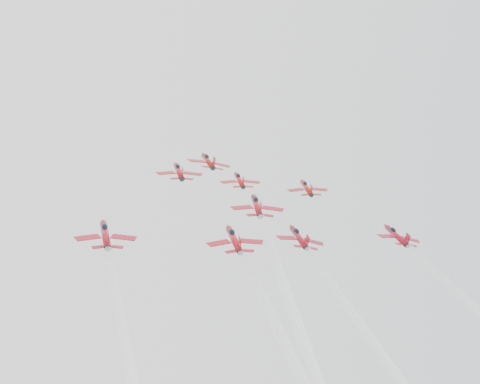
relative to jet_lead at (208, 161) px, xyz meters
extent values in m
cylinder|color=maroon|center=(0.00, -0.35, -0.30)|extent=(1.23, 10.22, 6.74)
cone|color=maroon|center=(0.00, 5.50, 3.17)|extent=(1.23, 2.74, 2.31)
cone|color=black|center=(0.00, -5.73, -3.49)|extent=(1.23, 1.78, 1.74)
ellipsoid|color=black|center=(0.00, 1.57, 1.49)|extent=(1.12, 2.62, 2.11)
cube|color=maroon|center=(-3.01, -1.09, -0.80)|extent=(4.58, 3.01, 1.12)
cube|color=maroon|center=(3.01, -1.09, -0.80)|extent=(4.58, 3.01, 1.12)
cube|color=maroon|center=(0.00, -5.26, -1.65)|extent=(0.13, 2.86, 2.94)
cube|color=maroon|center=(-1.56, -4.77, -2.92)|extent=(2.20, 1.49, 0.65)
cube|color=maroon|center=(1.56, -4.77, -2.92)|extent=(2.20, 1.49, 0.65)
cylinder|color=#A40F15|center=(-8.22, -9.14, -5.50)|extent=(1.20, 10.01, 6.60)
cone|color=#A40F15|center=(-8.22, -3.40, -2.11)|extent=(1.20, 2.68, 2.26)
cone|color=black|center=(-8.22, -14.40, -8.62)|extent=(1.20, 1.74, 1.70)
ellipsoid|color=black|center=(-8.22, -7.25, -3.75)|extent=(1.09, 2.57, 2.07)
cube|color=#A40F15|center=(-11.17, -9.86, -6.00)|extent=(4.49, 2.95, 1.10)
cube|color=#A40F15|center=(-5.27, -9.86, -6.00)|extent=(4.49, 2.95, 1.10)
cube|color=#A40F15|center=(-8.22, -13.94, -6.83)|extent=(0.13, 2.81, 2.88)
cube|color=#A40F15|center=(-9.75, -13.46, -8.07)|extent=(2.15, 1.46, 0.63)
cube|color=#A40F15|center=(-6.69, -13.46, -8.07)|extent=(2.15, 1.46, 0.63)
cylinder|color=#B31114|center=(4.76, -12.59, -7.55)|extent=(1.05, 8.71, 5.74)
cone|color=#B31114|center=(4.76, -7.61, -4.60)|extent=(1.05, 2.33, 1.96)
cone|color=black|center=(4.76, -17.17, -10.27)|extent=(1.05, 1.51, 1.48)
ellipsoid|color=black|center=(4.76, -10.96, -6.03)|extent=(0.95, 2.23, 1.80)
cube|color=#B31114|center=(2.20, -13.22, -7.98)|extent=(3.90, 2.56, 0.95)
cube|color=#B31114|center=(7.33, -13.22, -7.98)|extent=(3.90, 2.56, 0.95)
cube|color=#B31114|center=(4.76, -16.77, -8.70)|extent=(0.11, 2.44, 2.51)
cube|color=#B31114|center=(3.43, -16.35, -9.78)|extent=(1.87, 1.27, 0.55)
cube|color=#B31114|center=(6.09, -16.35, -9.78)|extent=(1.87, 1.27, 0.55)
cylinder|color=#9E1A0F|center=(19.38, -15.23, -9.11)|extent=(1.06, 8.79, 5.80)
cone|color=#9E1A0F|center=(19.38, -10.19, -6.13)|extent=(1.06, 2.35, 1.98)
cone|color=black|center=(19.38, -19.85, -11.85)|extent=(1.06, 1.53, 1.49)
ellipsoid|color=black|center=(19.38, -13.57, -7.58)|extent=(0.96, 2.26, 1.82)
cube|color=#9E1A0F|center=(16.79, -15.86, -9.55)|extent=(3.94, 2.59, 0.96)
cube|color=#9E1A0F|center=(21.97, -15.86, -9.55)|extent=(3.94, 2.59, 0.96)
cube|color=#9E1A0F|center=(19.38, -19.44, -10.27)|extent=(0.12, 2.46, 2.53)
cube|color=#9E1A0F|center=(18.03, -19.02, -11.36)|extent=(1.89, 1.28, 0.56)
cube|color=#9E1A0F|center=(20.72, -19.02, -11.36)|extent=(1.89, 1.28, 0.56)
cylinder|color=#A10F19|center=(4.78, -27.12, -16.16)|extent=(1.23, 10.22, 6.74)
cone|color=#A10F19|center=(4.78, -21.27, -12.69)|extent=(1.23, 2.74, 2.31)
cone|color=black|center=(4.78, -32.50, -19.34)|extent=(1.23, 1.78, 1.74)
ellipsoid|color=black|center=(4.78, -25.20, -14.37)|extent=(1.12, 2.62, 2.11)
cube|color=#A10F19|center=(1.77, -27.86, -16.66)|extent=(4.58, 3.01, 1.12)
cube|color=#A10F19|center=(7.79, -27.86, -16.66)|extent=(4.58, 3.01, 1.12)
cube|color=#A10F19|center=(4.78, -32.03, -17.51)|extent=(0.13, 2.86, 2.94)
cube|color=#A10F19|center=(3.22, -31.54, -18.78)|extent=(2.20, 1.49, 0.65)
cube|color=#A10F19|center=(6.34, -31.54, -18.78)|extent=(2.20, 1.49, 0.65)
cylinder|color=white|center=(4.78, -76.06, -45.16)|extent=(1.56, 87.16, 52.51)
cylinder|color=#A20F1E|center=(-24.70, -42.57, -25.31)|extent=(1.16, 9.66, 6.37)
cone|color=#A20F1E|center=(-24.70, -37.03, -22.03)|extent=(1.16, 2.59, 2.18)
cone|color=black|center=(-24.70, -47.64, -28.32)|extent=(1.16, 1.68, 1.64)
ellipsoid|color=black|center=(-24.70, -40.75, -23.62)|extent=(1.05, 2.48, 2.00)
cube|color=#A20F1E|center=(-27.54, -43.26, -25.79)|extent=(4.33, 2.84, 1.06)
cube|color=#A20F1E|center=(-21.85, -43.26, -25.79)|extent=(4.33, 2.84, 1.06)
cube|color=#A20F1E|center=(-24.70, -47.20, -26.59)|extent=(0.13, 2.71, 2.78)
cube|color=#A20F1E|center=(-26.17, -46.74, -27.78)|extent=(2.08, 1.41, 0.61)
cube|color=#A20F1E|center=(-23.22, -46.74, -27.78)|extent=(2.08, 1.41, 0.61)
cylinder|color=#A50F1A|center=(-3.37, -42.68, -25.38)|extent=(1.13, 9.43, 6.22)
cone|color=#A50F1A|center=(-3.37, -37.28, -22.18)|extent=(1.13, 2.53, 2.13)
cone|color=black|center=(-3.37, -47.64, -28.32)|extent=(1.13, 1.64, 1.60)
ellipsoid|color=black|center=(-3.37, -40.91, -23.73)|extent=(1.03, 2.42, 1.95)
cube|color=#A50F1A|center=(-6.15, -43.37, -25.84)|extent=(4.23, 2.77, 1.03)
cube|color=#A50F1A|center=(-0.59, -43.37, -25.84)|extent=(4.23, 2.77, 1.03)
cube|color=#A50F1A|center=(-3.37, -47.21, -26.63)|extent=(0.12, 2.64, 2.72)
cube|color=#A50F1A|center=(-4.81, -46.76, -27.79)|extent=(2.03, 1.38, 0.60)
cube|color=#A50F1A|center=(-1.93, -46.76, -27.79)|extent=(2.03, 1.38, 0.60)
cylinder|color=maroon|center=(8.70, -40.89, -24.32)|extent=(1.02, 8.48, 5.59)
cone|color=maroon|center=(8.70, -36.04, -21.44)|extent=(1.02, 2.27, 1.91)
cone|color=black|center=(8.70, -45.35, -26.96)|extent=(1.02, 1.47, 1.44)
ellipsoid|color=black|center=(8.70, -39.30, -22.84)|extent=(0.93, 2.18, 1.75)
cube|color=maroon|center=(6.20, -41.51, -24.74)|extent=(3.80, 2.49, 0.93)
cube|color=maroon|center=(11.20, -41.51, -24.74)|extent=(3.80, 2.49, 0.93)
cube|color=maroon|center=(8.70, -44.96, -25.44)|extent=(0.11, 2.38, 2.44)
cube|color=maroon|center=(7.41, -44.56, -26.49)|extent=(1.82, 1.24, 0.54)
cube|color=maroon|center=(10.00, -44.56, -26.49)|extent=(1.82, 1.24, 0.54)
cylinder|color=maroon|center=(28.63, -38.56, -22.94)|extent=(0.99, 8.22, 5.42)
cone|color=maroon|center=(28.63, -33.85, -20.15)|extent=(0.99, 2.20, 1.85)
cone|color=black|center=(28.63, -42.88, -25.50)|extent=(0.99, 1.43, 1.40)
ellipsoid|color=black|center=(28.63, -37.01, -21.50)|extent=(0.90, 2.11, 1.70)
cube|color=maroon|center=(26.20, -39.15, -23.34)|extent=(3.68, 2.42, 0.90)
cube|color=maroon|center=(31.05, -39.15, -23.34)|extent=(3.68, 2.42, 0.90)
cube|color=maroon|center=(28.63, -42.50, -24.02)|extent=(0.11, 2.30, 2.37)
cube|color=maroon|center=(27.37, -42.11, -25.04)|extent=(1.77, 1.20, 0.52)
cube|color=maroon|center=(29.88, -42.11, -25.04)|extent=(1.77, 1.20, 0.52)
camera|label=1|loc=(-28.44, -151.26, -41.95)|focal=50.00mm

